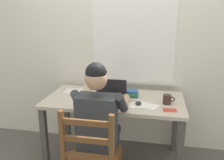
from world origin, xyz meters
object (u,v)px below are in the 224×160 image
at_px(computer_mouse, 138,103).
at_px(landscape_photo_print, 170,110).
at_px(coffee_mug_white, 88,86).
at_px(coffee_mug_dark, 167,99).
at_px(seated_person, 100,120).
at_px(wooden_chair, 92,160).
at_px(laptop, 110,97).
at_px(book_stack_main, 130,93).
at_px(desk, 114,107).

xyz_separation_m(computer_mouse, landscape_photo_print, (0.30, -0.08, -0.02)).
relative_size(coffee_mug_white, coffee_mug_dark, 0.96).
bearing_deg(coffee_mug_white, seated_person, -65.46).
height_order(coffee_mug_white, landscape_photo_print, coffee_mug_white).
height_order(wooden_chair, laptop, laptop).
xyz_separation_m(wooden_chair, coffee_mug_white, (-0.31, 0.95, 0.33)).
relative_size(wooden_chair, landscape_photo_print, 7.33).
relative_size(seated_person, book_stack_main, 6.41).
distance_m(desk, book_stack_main, 0.23).
bearing_deg(landscape_photo_print, coffee_mug_dark, 89.44).
relative_size(computer_mouse, coffee_mug_dark, 0.83).
xyz_separation_m(seated_person, wooden_chair, (0.00, -0.28, -0.23)).
height_order(seated_person, coffee_mug_dark, seated_person).
bearing_deg(book_stack_main, coffee_mug_dark, -21.44).
distance_m(seated_person, computer_mouse, 0.45).
bearing_deg(wooden_chair, computer_mouse, 61.07).
relative_size(desk, book_stack_main, 7.52).
distance_m(desk, wooden_chair, 0.75).
distance_m(coffee_mug_white, landscape_photo_print, 1.04).
relative_size(wooden_chair, coffee_mug_dark, 7.88).
distance_m(laptop, landscape_photo_print, 0.61).
bearing_deg(laptop, coffee_mug_white, 133.81).
bearing_deg(wooden_chair, desk, 85.69).
xyz_separation_m(wooden_chair, landscape_photo_print, (0.63, 0.50, 0.28)).
relative_size(seated_person, laptop, 3.81).
bearing_deg(coffee_mug_white, coffee_mug_dark, -16.98).
xyz_separation_m(desk, landscape_photo_print, (0.57, -0.22, 0.10)).
height_order(laptop, coffee_mug_dark, laptop).
relative_size(seated_person, coffee_mug_dark, 10.40).
xyz_separation_m(seated_person, book_stack_main, (0.21, 0.55, 0.09)).
relative_size(computer_mouse, coffee_mug_white, 0.86).
bearing_deg(book_stack_main, desk, -147.12).
bearing_deg(computer_mouse, seated_person, -136.66).
xyz_separation_m(seated_person, coffee_mug_white, (-0.31, 0.67, 0.10)).
xyz_separation_m(laptop, coffee_mug_white, (-0.33, 0.35, -0.01)).
bearing_deg(desk, laptop, -103.09).
relative_size(desk, coffee_mug_dark, 12.20).
bearing_deg(computer_mouse, desk, 153.02).
relative_size(computer_mouse, landscape_photo_print, 0.77).
xyz_separation_m(laptop, book_stack_main, (0.19, 0.22, -0.02)).
height_order(wooden_chair, computer_mouse, wooden_chair).
distance_m(desk, landscape_photo_print, 0.62).
bearing_deg(book_stack_main, landscape_photo_print, -37.69).
bearing_deg(wooden_chair, coffee_mug_white, 107.82).
bearing_deg(coffee_mug_white, landscape_photo_print, -25.50).
xyz_separation_m(coffee_mug_white, book_stack_main, (0.52, -0.12, -0.01)).
xyz_separation_m(laptop, coffee_mug_dark, (0.58, 0.07, -0.01)).
xyz_separation_m(computer_mouse, coffee_mug_white, (-0.63, 0.36, 0.03)).
distance_m(laptop, computer_mouse, 0.30).
height_order(wooden_chair, coffee_mug_white, wooden_chair).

